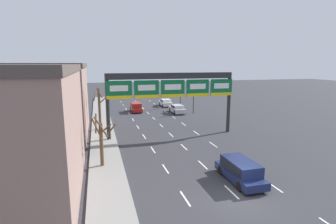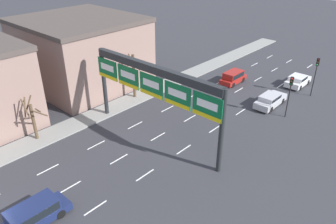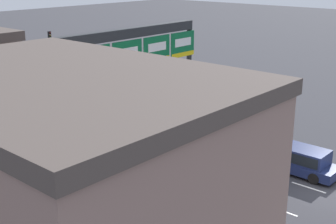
% 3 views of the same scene
% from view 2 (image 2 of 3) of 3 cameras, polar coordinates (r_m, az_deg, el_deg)
% --- Properties ---
extents(lane_dashes, '(6.72, 67.00, 0.01)m').
position_cam_2_polar(lane_dashes, '(30.84, -4.98, -6.13)').
color(lane_dashes, white).
rests_on(lane_dashes, ground_plane).
extents(sign_gantry, '(15.23, 0.70, 7.51)m').
position_cam_2_polar(sign_gantry, '(29.19, -2.59, 5.32)').
color(sign_gantry, '#232628').
rests_on(sign_gantry, ground_plane).
extents(building_far, '(14.16, 13.35, 8.59)m').
position_cam_2_polar(building_far, '(44.37, -14.83, 10.15)').
color(building_far, gray).
rests_on(building_far, ground_plane).
extents(car_silver, '(1.88, 4.84, 1.44)m').
position_cam_2_polar(car_silver, '(39.57, 17.37, 2.05)').
color(car_silver, '#B7B7BC').
rests_on(car_silver, ground_plane).
extents(suv_red, '(1.80, 4.11, 1.64)m').
position_cam_2_polar(suv_red, '(44.73, 11.29, 6.05)').
color(suv_red, maroon).
rests_on(suv_red, ground_plane).
extents(car_white, '(1.96, 4.24, 1.42)m').
position_cam_2_polar(car_white, '(46.35, 21.66, 5.15)').
color(car_white, silver).
rests_on(car_white, ground_plane).
extents(suv_navy, '(1.89, 4.74, 1.60)m').
position_cam_2_polar(suv_navy, '(24.77, -22.36, -16.02)').
color(suv_navy, '#19234C').
rests_on(suv_navy, ground_plane).
extents(traffic_light_near_gantry, '(0.30, 0.35, 4.66)m').
position_cam_2_polar(traffic_light_near_gantry, '(36.56, 20.50, 3.78)').
color(traffic_light_near_gantry, black).
rests_on(traffic_light_near_gantry, ground_plane).
extents(traffic_light_mid_block, '(0.30, 0.35, 4.83)m').
position_cam_2_polar(traffic_light_mid_block, '(43.00, 24.41, 6.75)').
color(traffic_light_mid_block, black).
rests_on(traffic_light_mid_block, ground_plane).
extents(tree_bare_closest, '(2.07, 2.06, 4.38)m').
position_cam_2_polar(tree_bare_closest, '(33.06, -22.46, -0.89)').
color(tree_bare_closest, brown).
rests_on(tree_bare_closest, sidewalk_left).
extents(tree_bare_second, '(1.74, 1.53, 5.49)m').
position_cam_2_polar(tree_bare_second, '(39.09, -5.96, 6.55)').
color(tree_bare_second, brown).
rests_on(tree_bare_second, sidewalk_left).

